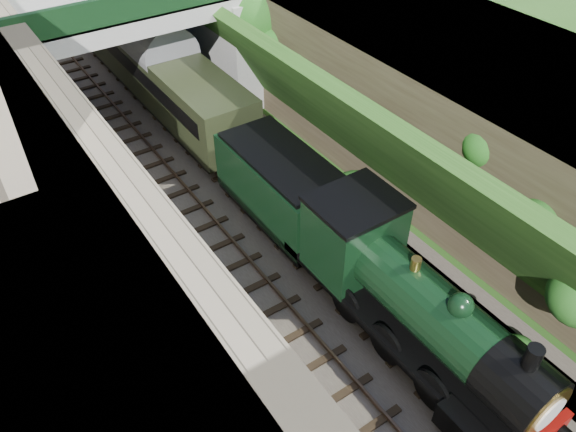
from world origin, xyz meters
The scene contains 11 objects.
trackbed centered at (0.00, 20.00, 0.10)m, with size 10.00×90.00×0.20m, color #473F38.
retaining_wall centered at (-5.50, 20.00, 3.50)m, with size 1.00×90.00×7.00m, color #756B56.
street_plateau_right centered at (9.50, 20.00, 3.12)m, with size 8.00×90.00×6.25m, color #262628.
embankment_slope centered at (4.93, 18.20, 2.64)m, with size 4.68×90.00×6.45m.
track_left centered at (-2.00, 20.00, 0.25)m, with size 2.50×90.00×0.20m.
track_right centered at (1.20, 20.00, 0.25)m, with size 2.50×90.00×0.20m.
road_bridge centered at (0.94, 24.00, 4.08)m, with size 16.00×6.40×7.25m.
tree centered at (5.91, 21.81, 4.65)m, with size 3.60×3.80×6.60m.
locomotive centered at (1.20, 5.15, 1.89)m, with size 3.10×10.22×3.83m.
tender centered at (1.20, 12.52, 1.62)m, with size 2.70×6.00×3.05m.
coach_front centered at (1.20, 25.12, 2.05)m, with size 2.90×18.00×3.70m.
Camera 1 is at (-8.46, -2.26, 15.34)m, focal length 35.00 mm.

